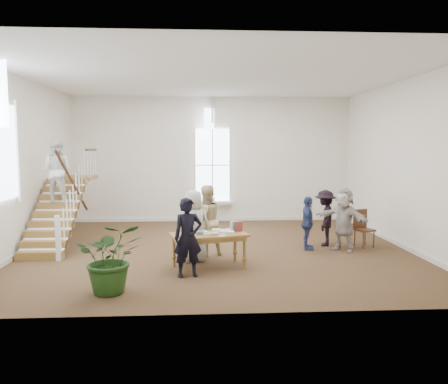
{
  "coord_description": "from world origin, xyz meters",
  "views": [
    {
      "loc": [
        -0.49,
        -11.38,
        2.73
      ],
      "look_at": [
        0.19,
        0.4,
        1.49
      ],
      "focal_mm": 35.0,
      "sensor_mm": 36.0,
      "label": 1
    }
  ],
  "objects": [
    {
      "name": "library_table",
      "position": [
        -0.28,
        -1.75,
        0.7
      ],
      "size": [
        1.83,
        1.23,
        0.85
      ],
      "rotation": [
        0.0,
        0.0,
        0.25
      ],
      "color": "brown",
      "rests_on": "ground"
    },
    {
      "name": "staircase",
      "position": [
        -4.34,
        0.75,
        1.62
      ],
      "size": [
        1.1,
        4.1,
        2.92
      ],
      "color": "brown",
      "rests_on": "ground"
    },
    {
      "name": "floor_plant",
      "position": [
        -2.13,
        -3.33,
        0.67
      ],
      "size": [
        1.4,
        1.28,
        1.33
      ],
      "primitive_type": "imported",
      "rotation": [
        0.0,
        0.0,
        0.22
      ],
      "color": "#1A3912",
      "rests_on": "ground"
    },
    {
      "name": "room_shell",
      "position": [
        -0.0,
        4.39,
        0.4
      ],
      "size": [
        10.49,
        10.0,
        10.0
      ],
      "color": "white",
      "rests_on": "ground"
    },
    {
      "name": "ground",
      "position": [
        0.0,
        0.0,
        0.0
      ],
      "size": [
        10.0,
        10.0,
        0.0
      ],
      "primitive_type": "plane",
      "color": "#48321C",
      "rests_on": "ground"
    },
    {
      "name": "side_chair",
      "position": [
        3.97,
        0.15,
        0.56
      ],
      "size": [
        0.55,
        0.55,
        1.01
      ],
      "rotation": [
        0.0,
        0.0,
        0.32
      ],
      "color": "#3E1D11",
      "rests_on": "ground"
    },
    {
      "name": "woman_cluster_a",
      "position": [
        2.37,
        -0.16,
        0.71
      ],
      "size": [
        0.52,
        0.89,
        1.42
      ],
      "primitive_type": "imported",
      "rotation": [
        0.0,
        0.0,
        1.35
      ],
      "color": "navy",
      "rests_on": "ground"
    },
    {
      "name": "elderly_woman",
      "position": [
        -0.63,
        -1.15,
        0.85
      ],
      "size": [
        0.96,
        0.76,
        1.71
      ],
      "primitive_type": "imported",
      "rotation": [
        0.0,
        0.0,
        3.44
      ],
      "color": "#B9B5AB",
      "rests_on": "ground"
    },
    {
      "name": "woman_cluster_c",
      "position": [
        3.27,
        -0.36,
        0.83
      ],
      "size": [
        1.34,
        1.51,
        1.66
      ],
      "primitive_type": "imported",
      "rotation": [
        0.0,
        0.0,
        5.39
      ],
      "color": "#B8ADA5",
      "rests_on": "ground"
    },
    {
      "name": "person_yellow",
      "position": [
        -0.33,
        -0.65,
        0.89
      ],
      "size": [
        1.07,
        0.97,
        1.78
      ],
      "primitive_type": "imported",
      "rotation": [
        0.0,
        0.0,
        3.57
      ],
      "color": "#D0BE82",
      "rests_on": "ground"
    },
    {
      "name": "woman_cluster_b",
      "position": [
        2.97,
        0.29,
        0.77
      ],
      "size": [
        0.87,
        1.13,
        1.54
      ],
      "primitive_type": "imported",
      "rotation": [
        0.0,
        0.0,
        4.38
      ],
      "color": "black",
      "rests_on": "ground"
    },
    {
      "name": "police_officer",
      "position": [
        -0.73,
        -2.4,
        0.83
      ],
      "size": [
        0.69,
        0.54,
        1.67
      ],
      "primitive_type": "imported",
      "rotation": [
        0.0,
        0.0,
        0.25
      ],
      "color": "black",
      "rests_on": "ground"
    }
  ]
}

